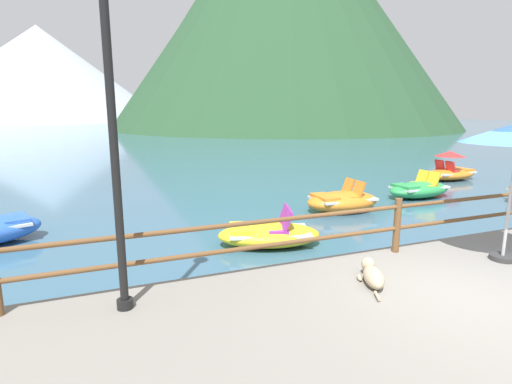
{
  "coord_description": "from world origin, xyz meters",
  "views": [
    {
      "loc": [
        -4.72,
        -3.73,
        2.83
      ],
      "look_at": [
        -1.24,
        5.0,
        0.9
      ],
      "focal_mm": 28.21,
      "sensor_mm": 36.0,
      "label": 1
    }
  ],
  "objects_px": {
    "lamp_post": "(110,94)",
    "pedal_boat_3": "(342,201)",
    "pedal_boat_0": "(419,189)",
    "pedal_boat_2": "(268,234)",
    "dog_resting": "(372,275)",
    "pedal_boat_5": "(450,171)"
  },
  "relations": [
    {
      "from": "dog_resting",
      "to": "pedal_boat_0",
      "type": "height_order",
      "value": "pedal_boat_0"
    },
    {
      "from": "lamp_post",
      "to": "pedal_boat_3",
      "type": "height_order",
      "value": "lamp_post"
    },
    {
      "from": "pedal_boat_3",
      "to": "pedal_boat_5",
      "type": "height_order",
      "value": "pedal_boat_5"
    },
    {
      "from": "lamp_post",
      "to": "pedal_boat_2",
      "type": "bearing_deg",
      "value": 39.89
    },
    {
      "from": "pedal_boat_0",
      "to": "pedal_boat_2",
      "type": "height_order",
      "value": "pedal_boat_0"
    },
    {
      "from": "dog_resting",
      "to": "pedal_boat_2",
      "type": "distance_m",
      "value": 3.11
    },
    {
      "from": "dog_resting",
      "to": "pedal_boat_5",
      "type": "bearing_deg",
      "value": 38.23
    },
    {
      "from": "lamp_post",
      "to": "pedal_boat_3",
      "type": "bearing_deg",
      "value": 36.1
    },
    {
      "from": "pedal_boat_2",
      "to": "dog_resting",
      "type": "bearing_deg",
      "value": -85.06
    },
    {
      "from": "lamp_post",
      "to": "pedal_boat_2",
      "type": "xyz_separation_m",
      "value": [
        3.06,
        2.56,
        -2.75
      ]
    },
    {
      "from": "dog_resting",
      "to": "pedal_boat_0",
      "type": "distance_m",
      "value": 8.39
    },
    {
      "from": "dog_resting",
      "to": "pedal_boat_3",
      "type": "height_order",
      "value": "pedal_boat_3"
    },
    {
      "from": "pedal_boat_0",
      "to": "pedal_boat_2",
      "type": "bearing_deg",
      "value": -158.59
    },
    {
      "from": "dog_resting",
      "to": "pedal_boat_2",
      "type": "relative_size",
      "value": 0.41
    },
    {
      "from": "dog_resting",
      "to": "pedal_boat_0",
      "type": "bearing_deg",
      "value": 42.19
    },
    {
      "from": "pedal_boat_0",
      "to": "pedal_boat_5",
      "type": "relative_size",
      "value": 0.92
    },
    {
      "from": "lamp_post",
      "to": "pedal_boat_5",
      "type": "bearing_deg",
      "value": 28.83
    },
    {
      "from": "lamp_post",
      "to": "dog_resting",
      "type": "height_order",
      "value": "lamp_post"
    },
    {
      "from": "pedal_boat_3",
      "to": "dog_resting",
      "type": "bearing_deg",
      "value": -119.62
    },
    {
      "from": "dog_resting",
      "to": "pedal_boat_2",
      "type": "bearing_deg",
      "value": 94.94
    },
    {
      "from": "pedal_boat_0",
      "to": "pedal_boat_3",
      "type": "bearing_deg",
      "value": -170.17
    },
    {
      "from": "pedal_boat_2",
      "to": "pedal_boat_3",
      "type": "relative_size",
      "value": 1.1
    }
  ]
}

